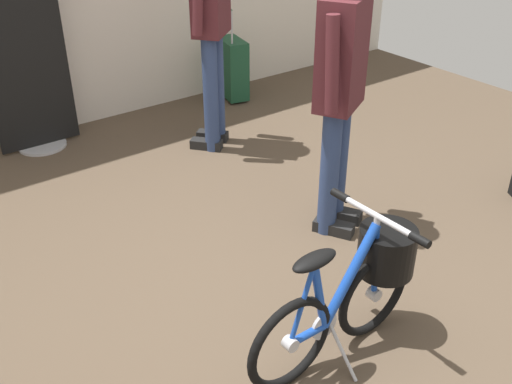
{
  "coord_description": "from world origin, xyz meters",
  "views": [
    {
      "loc": [
        -1.52,
        -1.84,
        2.0
      ],
      "look_at": [
        -0.03,
        0.16,
        0.55
      ],
      "focal_mm": 41.64,
      "sensor_mm": 36.0,
      "label": 1
    }
  ],
  "objects_px": {
    "folding_bike_foreground": "(357,284)",
    "visitor_near_wall": "(210,9)",
    "floor_banner_stand": "(24,52)",
    "visitor_browsing": "(341,84)",
    "rolling_suitcase": "(232,68)"
  },
  "relations": [
    {
      "from": "floor_banner_stand",
      "to": "folding_bike_foreground",
      "type": "height_order",
      "value": "floor_banner_stand"
    },
    {
      "from": "floor_banner_stand",
      "to": "visitor_near_wall",
      "type": "bearing_deg",
      "value": -35.28
    },
    {
      "from": "visitor_near_wall",
      "to": "rolling_suitcase",
      "type": "xyz_separation_m",
      "value": [
        0.68,
        0.74,
        -0.75
      ]
    },
    {
      "from": "visitor_near_wall",
      "to": "visitor_browsing",
      "type": "relative_size",
      "value": 1.12
    },
    {
      "from": "folding_bike_foreground",
      "to": "visitor_browsing",
      "type": "xyz_separation_m",
      "value": [
        0.61,
        0.8,
        0.56
      ]
    },
    {
      "from": "folding_bike_foreground",
      "to": "rolling_suitcase",
      "type": "xyz_separation_m",
      "value": [
        1.34,
        2.9,
        -0.06
      ]
    },
    {
      "from": "folding_bike_foreground",
      "to": "rolling_suitcase",
      "type": "height_order",
      "value": "rolling_suitcase"
    },
    {
      "from": "folding_bike_foreground",
      "to": "visitor_near_wall",
      "type": "distance_m",
      "value": 2.36
    },
    {
      "from": "visitor_near_wall",
      "to": "visitor_browsing",
      "type": "xyz_separation_m",
      "value": [
        -0.05,
        -1.36,
        -0.13
      ]
    },
    {
      "from": "floor_banner_stand",
      "to": "visitor_browsing",
      "type": "distance_m",
      "value": 2.38
    },
    {
      "from": "folding_bike_foreground",
      "to": "rolling_suitcase",
      "type": "bearing_deg",
      "value": 65.13
    },
    {
      "from": "floor_banner_stand",
      "to": "visitor_near_wall",
      "type": "height_order",
      "value": "visitor_near_wall"
    },
    {
      "from": "folding_bike_foreground",
      "to": "visitor_near_wall",
      "type": "xyz_separation_m",
      "value": [
        0.66,
        2.16,
        0.69
      ]
    },
    {
      "from": "floor_banner_stand",
      "to": "visitor_browsing",
      "type": "xyz_separation_m",
      "value": [
        1.04,
        -2.13,
        0.16
      ]
    },
    {
      "from": "visitor_browsing",
      "to": "visitor_near_wall",
      "type": "bearing_deg",
      "value": 87.76
    }
  ]
}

